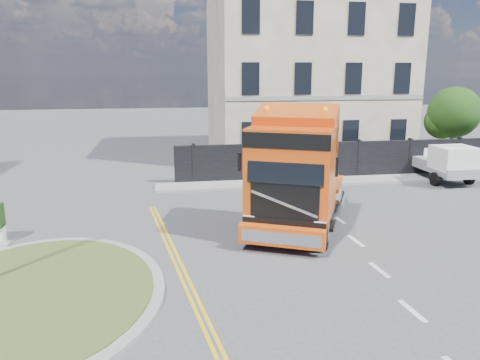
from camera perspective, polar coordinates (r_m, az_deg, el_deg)
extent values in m
plane|color=#424244|center=(16.26, 3.70, -7.55)|extent=(120.00, 120.00, 0.00)
cylinder|color=gray|center=(13.56, -24.01, -12.84)|extent=(6.80, 6.80, 0.12)
cylinder|color=#3B4D1E|center=(13.52, -24.04, -12.54)|extent=(6.20, 6.20, 0.05)
cube|color=black|center=(26.06, 12.18, 2.40)|extent=(18.00, 0.25, 2.00)
cube|color=beige|center=(32.71, 7.69, 12.65)|extent=(12.00, 10.00, 11.00)
cylinder|color=#382619|center=(32.60, 24.31, 4.01)|extent=(0.24, 0.24, 2.40)
sphere|color=#13330F|center=(32.38, 24.65, 7.50)|extent=(3.20, 3.20, 3.20)
sphere|color=#13330F|center=(32.49, 23.42, 6.57)|extent=(2.20, 2.20, 2.20)
cube|color=gray|center=(25.43, 12.81, -0.06)|extent=(20.00, 1.60, 0.12)
cube|color=black|center=(18.46, 7.33, -2.36)|extent=(5.46, 7.49, 0.50)
cube|color=#D44A0E|center=(16.22, 6.44, 1.16)|extent=(3.75, 3.80, 3.11)
cube|color=#D44A0E|center=(17.15, 7.21, 6.12)|extent=(2.94, 2.10, 1.56)
cube|color=black|center=(14.76, 5.55, 1.74)|extent=(2.24, 1.11, 1.17)
cube|color=#D44A0E|center=(15.03, 5.11, -6.86)|extent=(2.68, 1.54, 0.61)
cylinder|color=black|center=(16.10, 1.50, -5.54)|extent=(0.82, 1.20, 1.16)
cylinder|color=gray|center=(16.10, 1.50, -5.54)|extent=(0.63, 0.74, 0.64)
cylinder|color=black|center=(15.71, 10.06, -6.24)|extent=(0.82, 1.20, 1.16)
cylinder|color=gray|center=(15.71, 10.06, -6.24)|extent=(0.63, 0.74, 0.64)
cylinder|color=black|center=(19.78, 4.37, -1.99)|extent=(0.82, 1.20, 1.16)
cylinder|color=gray|center=(19.78, 4.37, -1.99)|extent=(0.63, 0.74, 0.64)
cylinder|color=black|center=(19.47, 11.31, -2.47)|extent=(0.82, 1.20, 1.16)
cylinder|color=gray|center=(19.47, 11.31, -2.47)|extent=(0.63, 0.74, 0.64)
cylinder|color=black|center=(21.05, 5.11, -1.07)|extent=(0.82, 1.20, 1.16)
cylinder|color=gray|center=(21.05, 5.11, -1.07)|extent=(0.63, 0.74, 0.64)
cylinder|color=black|center=(20.75, 11.63, -1.51)|extent=(0.82, 1.20, 1.16)
cylinder|color=gray|center=(20.75, 11.63, -1.51)|extent=(0.63, 0.74, 0.64)
cube|color=gray|center=(27.53, 22.82, 1.59)|extent=(1.92, 4.79, 0.25)
cube|color=silver|center=(26.19, 24.65, 2.31)|extent=(1.90, 1.80, 1.29)
cylinder|color=black|center=(25.86, 22.70, 0.11)|extent=(0.25, 0.70, 0.70)
cylinder|color=black|center=(26.91, 26.12, 0.26)|extent=(0.25, 0.70, 0.70)
cylinder|color=black|center=(28.38, 19.55, 1.46)|extent=(0.25, 0.70, 0.70)
cylinder|color=black|center=(29.33, 22.80, 1.55)|extent=(0.25, 0.70, 0.70)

